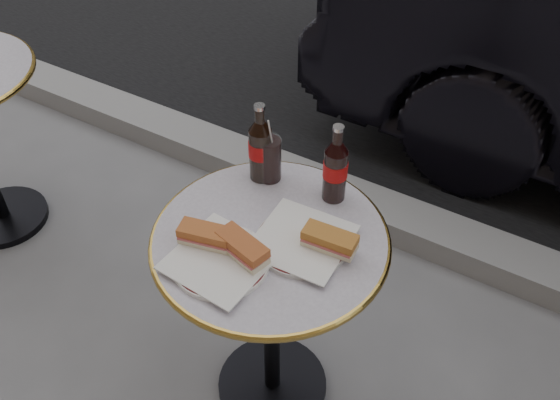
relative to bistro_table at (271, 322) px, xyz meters
The scene contains 11 objects.
ground 0.37m from the bistro_table, ahead, with size 80.00×80.00×0.00m, color slate.
curb 0.95m from the bistro_table, 90.00° to the left, with size 40.00×0.20×0.12m, color gray.
bistro_table is the anchor object (origin of this frame).
plate_left 0.40m from the bistro_table, 112.48° to the right, with size 0.24×0.24×0.01m, color white.
plate_right 0.38m from the bistro_table, 13.12° to the left, with size 0.24×0.24×0.01m, color silver.
sandwich_left_a 0.43m from the bistro_table, 137.27° to the right, with size 0.13×0.06×0.05m, color #B65F2E.
sandwich_left_b 0.42m from the bistro_table, 100.42° to the right, with size 0.14×0.06×0.05m, color #B0582C.
sandwich_right 0.43m from the bistro_table, 11.53° to the left, with size 0.13×0.06×0.05m, color #B26E2D.
cola_bottle_left 0.54m from the bistro_table, 127.24° to the left, with size 0.07×0.07×0.24m, color black, non-canonical shape.
cola_bottle_right 0.54m from the bistro_table, 71.83° to the left, with size 0.07×0.07×0.24m, color black, non-canonical shape.
cola_glass 0.49m from the bistro_table, 121.35° to the left, with size 0.07×0.07×0.14m, color black.
Camera 1 is at (0.58, -0.93, 1.89)m, focal length 40.00 mm.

